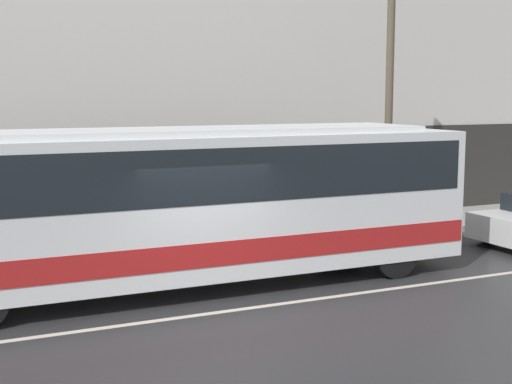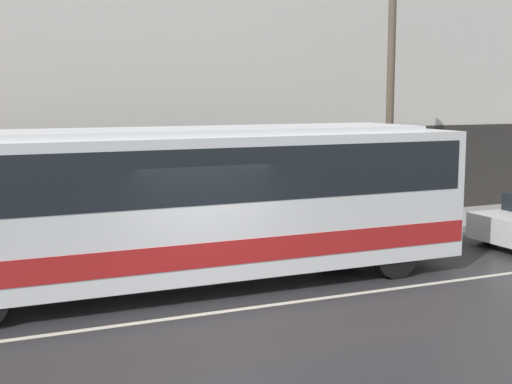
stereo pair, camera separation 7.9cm
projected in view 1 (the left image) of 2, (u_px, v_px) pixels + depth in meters
name	position (u px, v px, depth m)	size (l,w,h in m)	color
ground_plane	(219.00, 312.00, 12.36)	(60.00, 60.00, 0.00)	#2D2D30
sidewalk	(137.00, 248.00, 17.19)	(60.00, 2.75, 0.16)	gray
lane_stripe	(219.00, 312.00, 12.36)	(54.00, 0.14, 0.01)	beige
transit_bus	(173.00, 200.00, 13.63)	(12.05, 2.48, 3.11)	white
utility_pole_near	(389.00, 107.00, 18.65)	(0.20, 0.20, 6.51)	brown
pedestrian_waiting	(32.00, 217.00, 16.56)	(0.36, 0.36, 1.63)	#333338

